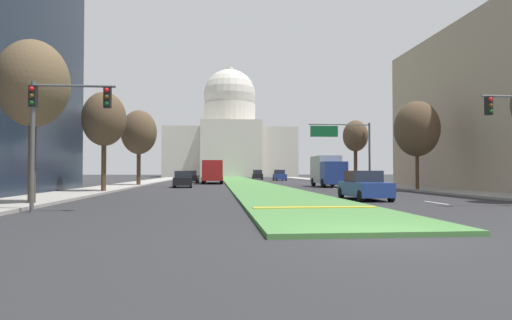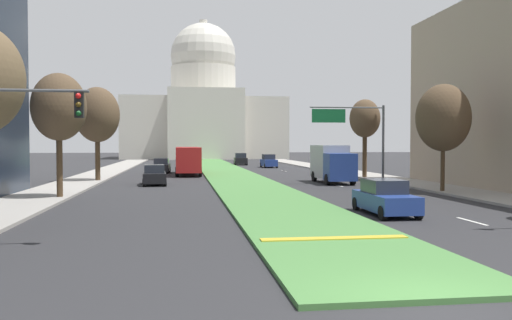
{
  "view_description": "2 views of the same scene",
  "coord_description": "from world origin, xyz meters",
  "px_view_note": "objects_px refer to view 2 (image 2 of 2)",
  "views": [
    {
      "loc": [
        -4.01,
        -10.12,
        1.63
      ],
      "look_at": [
        1.69,
        50.47,
        3.19
      ],
      "focal_mm": 30.16,
      "sensor_mm": 36.0,
      "label": 1
    },
    {
      "loc": [
        -5.08,
        -10.28,
        3.35
      ],
      "look_at": [
        2.81,
        46.25,
        1.57
      ],
      "focal_mm": 37.37,
      "sensor_mm": 36.0,
      "label": 2
    }
  ],
  "objects_px": {
    "capitol_building": "(204,110)",
    "traffic_light_near_left": "(13,129)",
    "street_tree_left_far": "(97,115)",
    "street_tree_left_mid": "(59,108)",
    "city_bus": "(188,158)",
    "sedan_far_horizon": "(269,161)",
    "sedan_very_far": "(241,159)",
    "overhead_guide_sign": "(355,127)",
    "street_tree_right_mid": "(443,118)",
    "sedan_lead_stopped": "(385,198)",
    "sedan_midblock": "(154,175)",
    "box_truck_delivery": "(332,163)",
    "street_tree_right_far": "(365,119)",
    "sedan_distant": "(161,166)"
  },
  "relations": [
    {
      "from": "capitol_building",
      "to": "street_tree_right_far",
      "type": "distance_m",
      "value": 76.42
    },
    {
      "from": "sedan_distant",
      "to": "overhead_guide_sign",
      "type": "bearing_deg",
      "value": -48.9
    },
    {
      "from": "overhead_guide_sign",
      "to": "city_bus",
      "type": "height_order",
      "value": "overhead_guide_sign"
    },
    {
      "from": "sedan_lead_stopped",
      "to": "sedan_very_far",
      "type": "distance_m",
      "value": 58.67
    },
    {
      "from": "sedan_distant",
      "to": "capitol_building",
      "type": "bearing_deg",
      "value": 83.36
    },
    {
      "from": "traffic_light_near_left",
      "to": "street_tree_right_far",
      "type": "xyz_separation_m",
      "value": [
        22.66,
        31.03,
        1.86
      ]
    },
    {
      "from": "overhead_guide_sign",
      "to": "city_bus",
      "type": "xyz_separation_m",
      "value": [
        -13.46,
        15.33,
        -2.91
      ]
    },
    {
      "from": "street_tree_right_far",
      "to": "sedan_midblock",
      "type": "height_order",
      "value": "street_tree_right_far"
    },
    {
      "from": "sedan_midblock",
      "to": "sedan_lead_stopped",
      "type": "bearing_deg",
      "value": -59.33
    },
    {
      "from": "street_tree_left_mid",
      "to": "sedan_midblock",
      "type": "xyz_separation_m",
      "value": [
        5.07,
        10.48,
        -4.71
      ]
    },
    {
      "from": "street_tree_left_far",
      "to": "sedan_lead_stopped",
      "type": "relative_size",
      "value": 1.82
    },
    {
      "from": "street_tree_right_far",
      "to": "traffic_light_near_left",
      "type": "bearing_deg",
      "value": -126.14
    },
    {
      "from": "traffic_light_near_left",
      "to": "box_truck_delivery",
      "type": "bearing_deg",
      "value": 55.19
    },
    {
      "from": "traffic_light_near_left",
      "to": "sedan_midblock",
      "type": "xyz_separation_m",
      "value": [
        3.13,
        25.75,
        -3.02
      ]
    },
    {
      "from": "sedan_far_horizon",
      "to": "street_tree_left_mid",
      "type": "bearing_deg",
      "value": -115.75
    },
    {
      "from": "street_tree_left_mid",
      "to": "street_tree_right_far",
      "type": "distance_m",
      "value": 29.22
    },
    {
      "from": "street_tree_left_mid",
      "to": "city_bus",
      "type": "xyz_separation_m",
      "value": [
        7.94,
        24.31,
        -3.72
      ]
    },
    {
      "from": "overhead_guide_sign",
      "to": "street_tree_right_far",
      "type": "relative_size",
      "value": 0.86
    },
    {
      "from": "street_tree_left_mid",
      "to": "street_tree_right_mid",
      "type": "distance_m",
      "value": 24.72
    },
    {
      "from": "box_truck_delivery",
      "to": "city_bus",
      "type": "xyz_separation_m",
      "value": [
        -11.93,
        13.79,
        0.09
      ]
    },
    {
      "from": "street_tree_left_far",
      "to": "sedan_very_far",
      "type": "height_order",
      "value": "street_tree_left_far"
    },
    {
      "from": "capitol_building",
      "to": "traffic_light_near_left",
      "type": "distance_m",
      "value": 107.02
    },
    {
      "from": "street_tree_left_far",
      "to": "sedan_midblock",
      "type": "bearing_deg",
      "value": -39.07
    },
    {
      "from": "sedan_very_far",
      "to": "sedan_far_horizon",
      "type": "bearing_deg",
      "value": -72.98
    },
    {
      "from": "sedan_midblock",
      "to": "sedan_distant",
      "type": "height_order",
      "value": "sedan_distant"
    },
    {
      "from": "street_tree_right_far",
      "to": "sedan_very_far",
      "type": "distance_m",
      "value": 35.0
    },
    {
      "from": "sedan_far_horizon",
      "to": "sedan_very_far",
      "type": "height_order",
      "value": "sedan_very_far"
    },
    {
      "from": "overhead_guide_sign",
      "to": "street_tree_right_mid",
      "type": "bearing_deg",
      "value": -68.49
    },
    {
      "from": "sedan_lead_stopped",
      "to": "sedan_midblock",
      "type": "xyz_separation_m",
      "value": [
        -11.69,
        19.71,
        -0.0
      ]
    },
    {
      "from": "street_tree_left_far",
      "to": "sedan_lead_stopped",
      "type": "distance_m",
      "value": 29.55
    },
    {
      "from": "sedan_lead_stopped",
      "to": "sedan_distant",
      "type": "distance_m",
      "value": 38.86
    },
    {
      "from": "overhead_guide_sign",
      "to": "box_truck_delivery",
      "type": "distance_m",
      "value": 3.7
    },
    {
      "from": "street_tree_left_mid",
      "to": "sedan_midblock",
      "type": "bearing_deg",
      "value": 64.19
    },
    {
      "from": "traffic_light_near_left",
      "to": "sedan_distant",
      "type": "distance_m",
      "value": 43.28
    },
    {
      "from": "city_bus",
      "to": "box_truck_delivery",
      "type": "bearing_deg",
      "value": -49.13
    },
    {
      "from": "capitol_building",
      "to": "sedan_midblock",
      "type": "bearing_deg",
      "value": -95.17
    },
    {
      "from": "traffic_light_near_left",
      "to": "street_tree_left_far",
      "type": "bearing_deg",
      "value": 93.7
    },
    {
      "from": "sedan_lead_stopped",
      "to": "city_bus",
      "type": "distance_m",
      "value": 34.7
    },
    {
      "from": "street_tree_right_mid",
      "to": "sedan_far_horizon",
      "type": "relative_size",
      "value": 1.68
    },
    {
      "from": "sedan_lead_stopped",
      "to": "city_bus",
      "type": "xyz_separation_m",
      "value": [
        -8.81,
        33.55,
        0.99
      ]
    },
    {
      "from": "sedan_distant",
      "to": "sedan_far_horizon",
      "type": "height_order",
      "value": "sedan_far_horizon"
    },
    {
      "from": "overhead_guide_sign",
      "to": "street_tree_right_mid",
      "type": "relative_size",
      "value": 0.88
    },
    {
      "from": "traffic_light_near_left",
      "to": "city_bus",
      "type": "bearing_deg",
      "value": 81.38
    },
    {
      "from": "sedan_distant",
      "to": "box_truck_delivery",
      "type": "distance_m",
      "value": 22.82
    },
    {
      "from": "sedan_lead_stopped",
      "to": "sedan_midblock",
      "type": "distance_m",
      "value": 22.92
    },
    {
      "from": "sedan_distant",
      "to": "sedan_lead_stopped",
      "type": "bearing_deg",
      "value": -72.37
    },
    {
      "from": "sedan_far_horizon",
      "to": "capitol_building",
      "type": "bearing_deg",
      "value": 97.73
    },
    {
      "from": "sedan_midblock",
      "to": "city_bus",
      "type": "xyz_separation_m",
      "value": [
        2.87,
        13.84,
        1.0
      ]
    },
    {
      "from": "traffic_light_near_left",
      "to": "sedan_lead_stopped",
      "type": "relative_size",
      "value": 1.15
    },
    {
      "from": "capitol_building",
      "to": "street_tree_left_mid",
      "type": "xyz_separation_m",
      "value": [
        -12.35,
        -90.99,
        -5.66
      ]
    }
  ]
}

